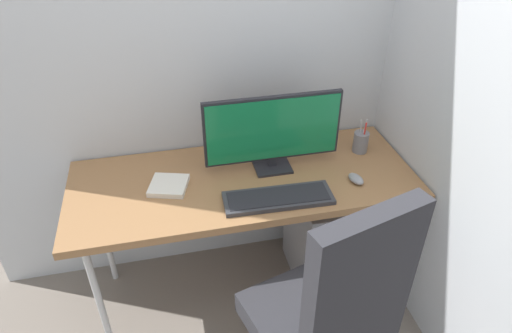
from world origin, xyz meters
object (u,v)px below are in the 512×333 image
at_px(filing_cabinet, 334,232).
at_px(mouse, 356,179).
at_px(monitor, 273,131).
at_px(notebook, 169,186).
at_px(office_chair, 328,316).
at_px(pen_holder, 361,142).
at_px(keyboard, 278,198).

height_order(filing_cabinet, mouse, mouse).
height_order(monitor, notebook, monitor).
bearing_deg(filing_cabinet, notebook, -178.81).
distance_m(office_chair, filing_cabinet, 0.83).
bearing_deg(pen_holder, monitor, -174.99).
bearing_deg(keyboard, office_chair, -83.12).
xyz_separation_m(office_chair, filing_cabinet, (0.32, 0.71, -0.29)).
distance_m(office_chair, keyboard, 0.54).
bearing_deg(pen_holder, keyboard, -149.92).
relative_size(filing_cabinet, mouse, 6.49).
bearing_deg(mouse, keyboard, 173.12).
xyz_separation_m(office_chair, monitor, (-0.02, 0.75, 0.37)).
relative_size(office_chair, filing_cabinet, 2.00).
relative_size(filing_cabinet, keyboard, 1.21).
bearing_deg(mouse, filing_cabinet, 75.34).
bearing_deg(office_chair, monitor, 91.74).
height_order(pen_holder, notebook, pen_holder).
bearing_deg(keyboard, monitor, 81.52).
xyz_separation_m(filing_cabinet, notebook, (-0.84, -0.02, 0.47)).
height_order(keyboard, pen_holder, pen_holder).
relative_size(keyboard, pen_holder, 2.65).
bearing_deg(monitor, keyboard, -98.48).
distance_m(mouse, pen_holder, 0.28).
bearing_deg(mouse, office_chair, -134.67).
height_order(office_chair, keyboard, office_chair).
height_order(filing_cabinet, notebook, notebook).
xyz_separation_m(office_chair, notebook, (-0.52, 0.69, 0.18)).
xyz_separation_m(mouse, pen_holder, (0.12, 0.24, 0.04)).
distance_m(monitor, notebook, 0.53).
bearing_deg(office_chair, notebook, 126.83).
xyz_separation_m(pen_holder, notebook, (-0.96, -0.10, -0.04)).
bearing_deg(office_chair, filing_cabinet, 65.56).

